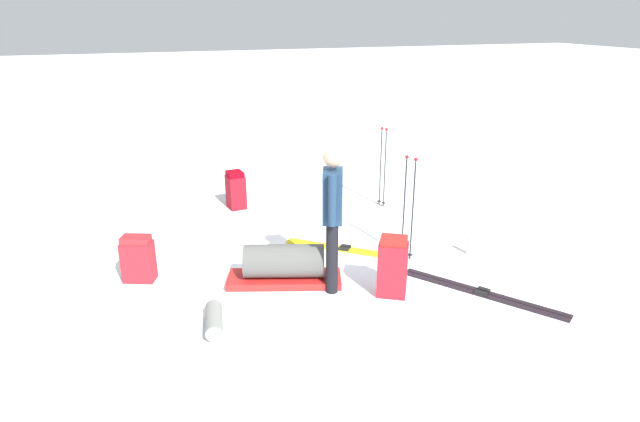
# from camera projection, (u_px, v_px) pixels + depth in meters

# --- Properties ---
(ground_plane) EXTENTS (80.00, 80.00, 0.00)m
(ground_plane) POSITION_uv_depth(u_px,v_px,m) (320.00, 261.00, 7.19)
(ground_plane) COLOR white
(skier_standing) EXTENTS (0.53, 0.33, 1.70)m
(skier_standing) POSITION_uv_depth(u_px,v_px,m) (333.00, 212.00, 6.18)
(skier_standing) COLOR black
(skier_standing) RESTS_ON ground_plane
(ski_pair_near) EXTENTS (1.24, 1.41, 0.05)m
(ski_pair_near) POSITION_uv_depth(u_px,v_px,m) (345.00, 249.00, 7.52)
(ski_pair_near) COLOR gold
(ski_pair_near) RESTS_ON ground_plane
(ski_pair_far) EXTENTS (1.71, 1.26, 0.05)m
(ski_pair_far) POSITION_uv_depth(u_px,v_px,m) (482.00, 293.00, 6.35)
(ski_pair_far) COLOR black
(ski_pair_far) RESTS_ON ground_plane
(backpack_large_dark) EXTENTS (0.34, 0.42, 0.58)m
(backpack_large_dark) POSITION_uv_depth(u_px,v_px,m) (138.00, 259.00, 6.58)
(backpack_large_dark) COLOR #A31F28
(backpack_large_dark) RESTS_ON ground_plane
(backpack_bright) EXTENTS (0.38, 0.41, 0.72)m
(backpack_bright) POSITION_uv_depth(u_px,v_px,m) (393.00, 267.00, 6.22)
(backpack_bright) COLOR maroon
(backpack_bright) RESTS_ON ground_plane
(backpack_small_spare) EXTENTS (0.35, 0.30, 0.63)m
(backpack_small_spare) POSITION_uv_depth(u_px,v_px,m) (236.00, 190.00, 9.03)
(backpack_small_spare) COLOR maroon
(backpack_small_spare) RESTS_ON ground_plane
(ski_poles_planted_near) EXTENTS (0.17, 0.10, 1.33)m
(ski_poles_planted_near) POSITION_uv_depth(u_px,v_px,m) (383.00, 163.00, 8.98)
(ski_poles_planted_near) COLOR #272827
(ski_poles_planted_near) RESTS_ON ground_plane
(ski_poles_planted_far) EXTENTS (0.22, 0.11, 1.39)m
(ski_poles_planted_far) POSITION_uv_depth(u_px,v_px,m) (409.00, 203.00, 7.04)
(ski_poles_planted_far) COLOR black
(ski_poles_planted_far) RESTS_ON ground_plane
(gear_sled) EXTENTS (0.86, 1.43, 0.49)m
(gear_sled) POSITION_uv_depth(u_px,v_px,m) (284.00, 266.00, 6.54)
(gear_sled) COLOR red
(gear_sled) RESTS_ON ground_plane
(sleeping_mat_rolled) EXTENTS (0.57, 0.26, 0.18)m
(sleeping_mat_rolled) POSITION_uv_depth(u_px,v_px,m) (214.00, 320.00, 5.65)
(sleeping_mat_rolled) COLOR gray
(sleeping_mat_rolled) RESTS_ON ground_plane
(thermos_bottle) EXTENTS (0.07, 0.07, 0.26)m
(thermos_bottle) POSITION_uv_depth(u_px,v_px,m) (469.00, 245.00, 7.36)
(thermos_bottle) COLOR #BCB2C2
(thermos_bottle) RESTS_ON ground_plane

